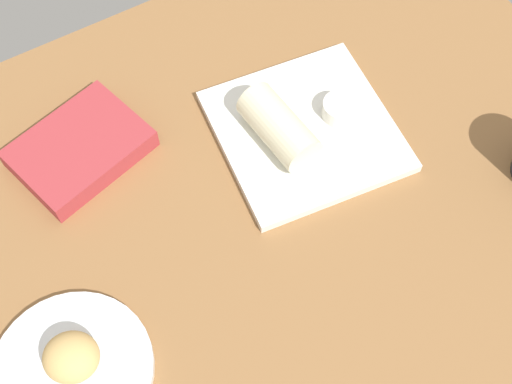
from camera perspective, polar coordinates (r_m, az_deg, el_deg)
dining_table at (r=100.99cm, az=1.84°, el=-1.18°), size 110.00×90.00×4.00cm
round_plate at (r=92.15cm, az=-15.05°, el=-14.16°), size 20.64×20.64×1.40cm
scone_pastry at (r=89.20cm, az=-15.14°, el=-13.14°), size 9.54×9.43×5.05cm
square_plate at (r=104.81cm, az=4.13°, el=5.10°), size 28.84×28.84×1.60cm
sauce_cup at (r=104.94cm, az=7.02°, el=6.91°), size 5.44×5.44×2.72cm
breakfast_wrap at (r=100.25cm, az=1.92°, el=5.41°), size 7.19×13.56×6.16cm
book_stack at (r=104.99cm, az=-14.45°, el=3.52°), size 21.75×18.34×3.40cm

